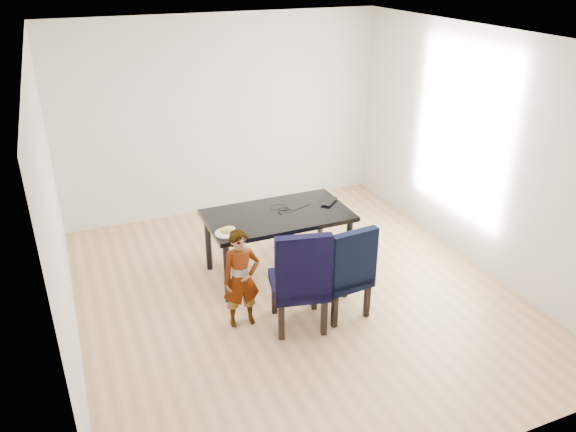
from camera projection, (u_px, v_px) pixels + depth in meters
name	position (u px, v px, depth m)	size (l,w,h in m)	color
floor	(295.00, 293.00, 6.16)	(4.50, 5.00, 0.01)	tan
ceiling	(297.00, 37.00, 5.00)	(4.50, 5.00, 0.01)	white
wall_back	(223.00, 116.00, 7.67)	(4.50, 0.01, 2.70)	silver
wall_front	(455.00, 315.00, 3.50)	(4.50, 0.01, 2.70)	white
wall_left	(54.00, 216.00, 4.80)	(0.01, 5.00, 2.70)	white
wall_right	(478.00, 150.00, 6.37)	(0.01, 5.00, 2.70)	silver
dining_table	(278.00, 243.00, 6.42)	(1.60, 0.90, 0.75)	black
chair_left	(299.00, 276.00, 5.43)	(0.53, 0.55, 1.10)	black
chair_right	(341.00, 269.00, 5.64)	(0.49, 0.51, 1.02)	black
child	(241.00, 279.00, 5.46)	(0.38, 0.25, 1.03)	orange
plate	(226.00, 233.00, 5.81)	(0.24, 0.24, 0.01)	white
sandwich	(228.00, 229.00, 5.80)	(0.17, 0.08, 0.07)	gold
laptop	(326.00, 201.00, 6.55)	(0.29, 0.19, 0.02)	black
cable_tangle	(285.00, 212.00, 6.29)	(0.16, 0.16, 0.01)	black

